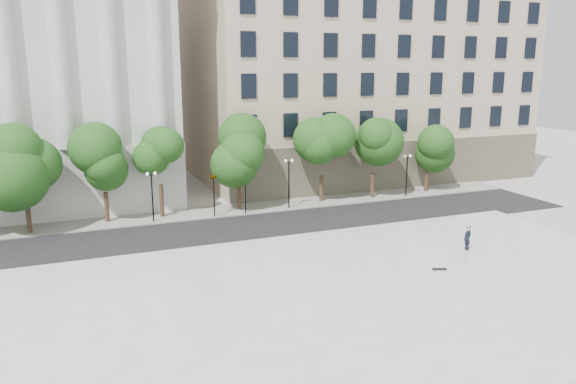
# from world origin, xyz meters

# --- Properties ---
(ground) EXTENTS (160.00, 160.00, 0.00)m
(ground) POSITION_xyz_m (0.00, 0.00, 0.00)
(ground) COLOR #B6B3AC
(ground) RESTS_ON ground
(plaza) EXTENTS (44.00, 22.00, 0.45)m
(plaza) POSITION_xyz_m (0.00, 3.00, 0.23)
(plaza) COLOR white
(plaza) RESTS_ON ground
(street) EXTENTS (60.00, 8.00, 0.02)m
(street) POSITION_xyz_m (0.00, 18.00, 0.01)
(street) COLOR black
(street) RESTS_ON ground
(far_sidewalk) EXTENTS (60.00, 4.00, 0.12)m
(far_sidewalk) POSITION_xyz_m (0.00, 24.00, 0.06)
(far_sidewalk) COLOR #9C9A90
(far_sidewalk) RESTS_ON ground
(building_east) EXTENTS (36.00, 26.15, 23.00)m
(building_east) POSITION_xyz_m (20.00, 38.91, 11.14)
(building_east) COLOR #B9A68D
(building_east) RESTS_ON ground
(traffic_light_west) EXTENTS (0.97, 1.85, 4.24)m
(traffic_light_west) POSITION_xyz_m (-0.38, 22.30, 3.73)
(traffic_light_west) COLOR black
(traffic_light_west) RESTS_ON ground
(traffic_light_east) EXTENTS (0.46, 1.81, 4.22)m
(traffic_light_east) POSITION_xyz_m (2.37, 22.30, 3.72)
(traffic_light_east) COLOR black
(traffic_light_east) RESTS_ON ground
(person_lying) EXTENTS (0.86, 1.70, 0.44)m
(person_lying) POSITION_xyz_m (12.83, 6.49, 0.67)
(person_lying) COLOR black
(person_lying) RESTS_ON plaza
(skateboard) EXTENTS (0.87, 0.51, 0.09)m
(skateboard) POSITION_xyz_m (8.82, 4.07, 0.49)
(skateboard) COLOR black
(skateboard) RESTS_ON plaza
(street_trees) EXTENTS (46.20, 5.17, 7.96)m
(street_trees) POSITION_xyz_m (-1.99, 23.54, 5.21)
(street_trees) COLOR #382619
(street_trees) RESTS_ON ground
(lamp_posts) EXTENTS (36.46, 0.28, 4.51)m
(lamp_posts) POSITION_xyz_m (0.94, 22.60, 2.92)
(lamp_posts) COLOR black
(lamp_posts) RESTS_ON ground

